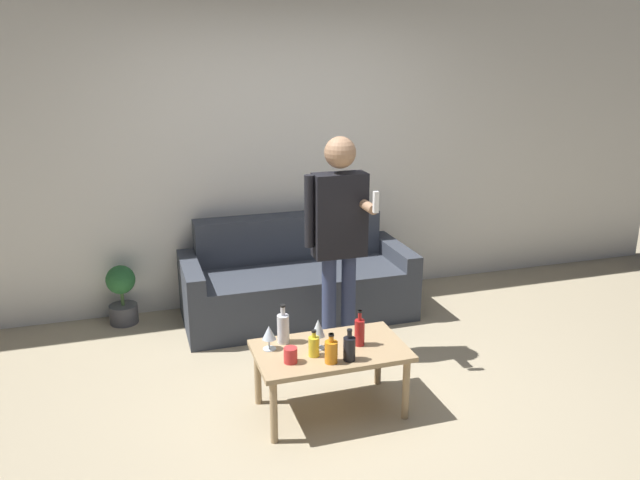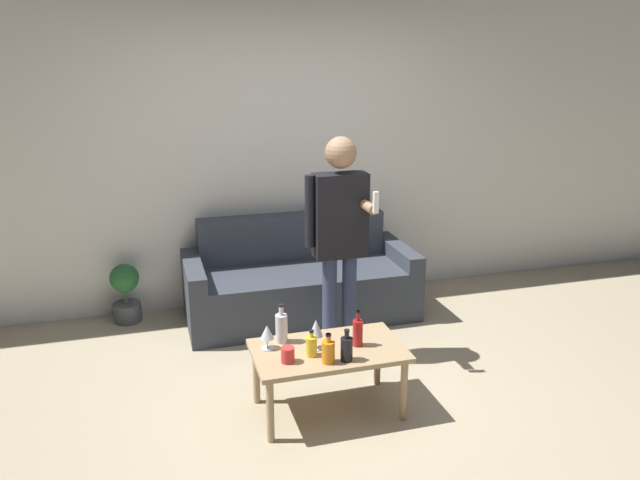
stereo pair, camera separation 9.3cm
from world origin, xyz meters
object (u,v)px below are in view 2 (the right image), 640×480
coffee_table (328,356)px  person_standing_front (340,230)px  couch (299,281)px  bottle_orange (358,332)px

coffee_table → person_standing_front: person_standing_front is taller
couch → bottle_orange: (-0.01, -1.50, 0.22)m
couch → bottle_orange: 1.52m
couch → bottle_orange: couch is taller
couch → person_standing_front: 1.08m
bottle_orange → person_standing_front: (0.09, 0.67, 0.45)m
person_standing_front → coffee_table: bearing=-112.9°
coffee_table → bottle_orange: 0.23m
bottle_orange → person_standing_front: bearing=82.0°
couch → coffee_table: 1.51m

